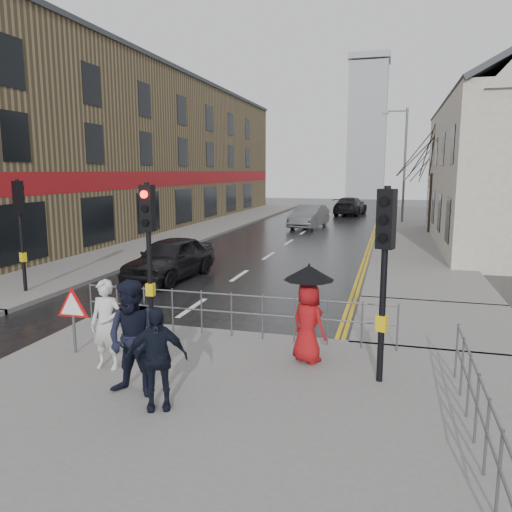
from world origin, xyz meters
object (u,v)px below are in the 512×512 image
Objects in this scene: pedestrian_with_umbrella at (308,307)px; car_parked at (170,258)px; pedestrian_a at (106,325)px; car_mid at (309,216)px; pedestrian_b at (134,339)px; pedestrian_d at (156,358)px.

pedestrian_with_umbrella reaches higher than car_parked.
car_mid is at bearing 88.22° from pedestrian_a.
pedestrian_a is at bearing -81.52° from car_mid.
pedestrian_a is at bearing -159.60° from pedestrian_with_umbrella.
car_mid is at bearing 96.46° from pedestrian_b.
pedestrian_a reaches higher than pedestrian_d.
car_mid is (-2.00, 26.64, -0.18)m from pedestrian_d.
pedestrian_with_umbrella is at bearing -42.81° from car_parked.
car_parked is at bearing 131.66° from pedestrian_with_umbrella.
pedestrian_with_umbrella is (2.48, 2.20, 0.11)m from pedestrian_b.
pedestrian_a is 1.04× the size of pedestrian_d.
pedestrian_b reaches higher than pedestrian_with_umbrella.
pedestrian_d is (0.55, -0.32, -0.15)m from pedestrian_b.
car_parked is 0.93× the size of car_mid.
pedestrian_d is (-1.93, -2.52, -0.27)m from pedestrian_with_umbrella.
pedestrian_with_umbrella is (3.54, 1.32, 0.23)m from pedestrian_a.
pedestrian_d is 26.71m from car_mid.
pedestrian_a is 2.01m from pedestrian_d.
car_parked is at bearing 104.43° from pedestrian_a.
pedestrian_d reaches higher than car_mid.
pedestrian_b reaches higher than pedestrian_d.
pedestrian_with_umbrella reaches higher than pedestrian_d.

